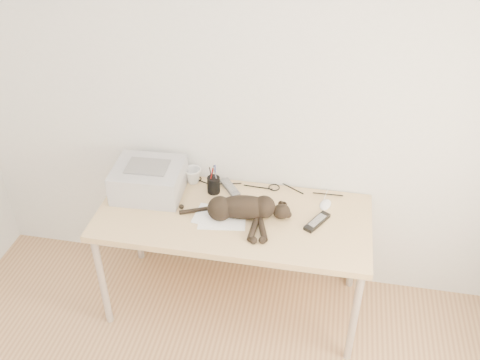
% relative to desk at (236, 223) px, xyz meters
% --- Properties ---
extents(wall_back, '(3.50, 0.00, 3.50)m').
position_rel_desk_xyz_m(wall_back, '(0.00, 0.27, 0.69)').
color(wall_back, silver).
rests_on(wall_back, floor).
extents(desk, '(1.60, 0.70, 0.74)m').
position_rel_desk_xyz_m(desk, '(0.00, 0.00, 0.00)').
color(desk, '#E0C283').
rests_on(desk, floor).
extents(printer, '(0.43, 0.37, 0.20)m').
position_rel_desk_xyz_m(printer, '(-0.55, 0.04, 0.23)').
color(printer, '#A2A2A6').
rests_on(printer, desk).
extents(papers, '(0.32, 0.24, 0.01)m').
position_rel_desk_xyz_m(papers, '(-0.07, -0.13, 0.14)').
color(papers, white).
rests_on(papers, desk).
extents(cat, '(0.66, 0.31, 0.15)m').
position_rel_desk_xyz_m(cat, '(0.05, -0.10, 0.20)').
color(cat, black).
rests_on(cat, desk).
extents(mug, '(0.14, 0.14, 0.10)m').
position_rel_desk_xyz_m(mug, '(-0.32, 0.19, 0.18)').
color(mug, white).
rests_on(mug, desk).
extents(pen_cup, '(0.08, 0.08, 0.20)m').
position_rel_desk_xyz_m(pen_cup, '(-0.16, 0.11, 0.19)').
color(pen_cup, black).
rests_on(pen_cup, desk).
extents(remote_grey, '(0.16, 0.19, 0.02)m').
position_rel_desk_xyz_m(remote_grey, '(-0.07, 0.16, 0.14)').
color(remote_grey, slate).
rests_on(remote_grey, desk).
extents(remote_black, '(0.15, 0.20, 0.02)m').
position_rel_desk_xyz_m(remote_black, '(0.49, -0.07, 0.14)').
color(remote_black, black).
rests_on(remote_black, desk).
extents(mouse, '(0.09, 0.12, 0.04)m').
position_rel_desk_xyz_m(mouse, '(0.53, 0.11, 0.15)').
color(mouse, white).
rests_on(mouse, desk).
extents(cable_tangle, '(1.36, 0.07, 0.01)m').
position_rel_desk_xyz_m(cable_tangle, '(0.00, 0.22, 0.14)').
color(cable_tangle, black).
rests_on(cable_tangle, desk).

